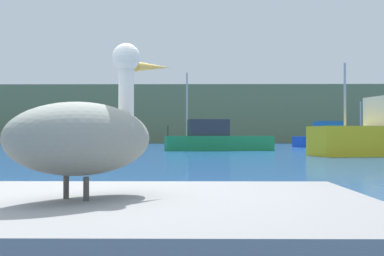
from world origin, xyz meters
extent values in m
cube|color=#6B7A51|center=(0.00, 71.21, 3.98)|extent=(140.00, 15.16, 7.95)
ellipsoid|color=gray|center=(0.32, -0.48, 1.01)|extent=(0.91, 1.02, 0.39)
cylinder|color=white|center=(0.51, -0.22, 1.25)|extent=(0.09, 0.09, 0.37)
sphere|color=white|center=(0.51, -0.22, 1.48)|extent=(0.16, 0.16, 0.16)
cone|color=gold|center=(0.65, -0.02, 1.45)|extent=(0.24, 0.30, 0.09)
cylinder|color=#4C4742|center=(0.23, -0.48, 0.75)|extent=(0.03, 0.03, 0.12)
cylinder|color=#4C4742|center=(0.35, -0.57, 0.75)|extent=(0.03, 0.03, 0.12)
cube|color=#1E8C4C|center=(2.37, 30.93, 0.50)|extent=(7.51, 3.25, 0.99)
cube|color=#2D333D|center=(1.65, 30.83, 1.55)|extent=(2.92, 2.25, 1.12)
cylinder|color=#B2B2B2|center=(0.21, 30.63, 3.15)|extent=(0.12, 0.12, 4.32)
cylinder|color=#3F382D|center=(-1.08, 30.44, 1.34)|extent=(0.10, 0.10, 0.70)
cube|color=blue|center=(13.46, 41.40, 0.47)|extent=(7.93, 3.82, 0.93)
cube|color=#1E6099|center=(12.69, 41.24, 1.61)|extent=(2.46, 2.50, 1.35)
cylinder|color=#B2B2B2|center=(15.70, 41.85, 2.51)|extent=(0.12, 0.12, 3.16)
cylinder|color=#3F382D|center=(17.04, 42.12, 1.28)|extent=(0.10, 0.10, 0.70)
cylinder|color=#B2B2B2|center=(8.26, 21.56, 3.06)|extent=(0.12, 0.12, 3.15)
camera|label=1|loc=(0.92, -3.10, 1.03)|focal=46.40mm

